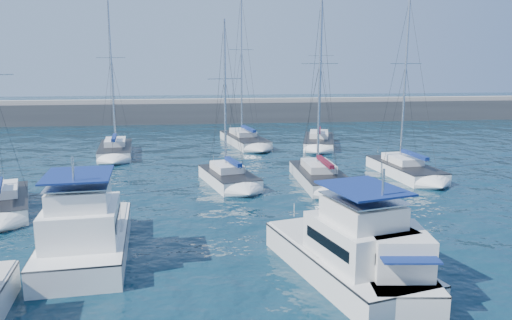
{
  "coord_description": "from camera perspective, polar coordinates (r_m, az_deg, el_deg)",
  "views": [
    {
      "loc": [
        -2.03,
        -23.6,
        9.28
      ],
      "look_at": [
        1.63,
        7.19,
        3.0
      ],
      "focal_mm": 35.0,
      "sensor_mm": 36.0,
      "label": 1
    }
  ],
  "objects": [
    {
      "name": "ground",
      "position": [
        25.44,
        -1.76,
        -9.95
      ],
      "size": [
        220.0,
        220.0,
        0.0
      ],
      "primitive_type": "plane",
      "color": "black",
      "rests_on": "ground"
    },
    {
      "name": "motor_yacht_stbd_outer",
      "position": [
        21.31,
        15.25,
        -12.01
      ],
      "size": [
        3.33,
        6.49,
        3.2
      ],
      "rotation": [
        0.0,
        0.0,
        -0.12
      ],
      "color": "silver",
      "rests_on": "ground"
    },
    {
      "name": "sailboat_back_a",
      "position": [
        51.02,
        -15.76,
        1.13
      ],
      "size": [
        3.97,
        8.77,
        15.12
      ],
      "rotation": [
        0.0,
        0.0,
        0.11
      ],
      "color": "white",
      "rests_on": "ground"
    },
    {
      "name": "sailboat_mid_c",
      "position": [
        37.72,
        -3.16,
        -2.01
      ],
      "size": [
        4.54,
        7.3,
        12.5
      ],
      "rotation": [
        0.0,
        0.0,
        0.25
      ],
      "color": "white",
      "rests_on": "ground"
    },
    {
      "name": "motor_yacht_stbd_inner",
      "position": [
        21.96,
        10.57,
        -10.52
      ],
      "size": [
        5.72,
        9.65,
        4.69
      ],
      "rotation": [
        0.0,
        0.0,
        0.26
      ],
      "color": "silver",
      "rests_on": "ground"
    },
    {
      "name": "motor_yacht_port_inner",
      "position": [
        25.15,
        -18.93,
        -8.09
      ],
      "size": [
        4.58,
        9.32,
        4.69
      ],
      "rotation": [
        0.0,
        0.0,
        0.09
      ],
      "color": "white",
      "rests_on": "ground"
    },
    {
      "name": "sailboat_mid_a",
      "position": [
        34.92,
        -27.07,
        -4.38
      ],
      "size": [
        5.18,
        8.07,
        13.33
      ],
      "rotation": [
        0.0,
        0.0,
        0.31
      ],
      "color": "white",
      "rests_on": "ground"
    },
    {
      "name": "sailboat_mid_e",
      "position": [
        42.3,
        16.62,
        -1.0
      ],
      "size": [
        3.87,
        8.47,
        14.3
      ],
      "rotation": [
        0.0,
        0.0,
        0.1
      ],
      "color": "white",
      "rests_on": "ground"
    },
    {
      "name": "sailboat_back_b",
      "position": [
        55.44,
        -1.36,
        2.35
      ],
      "size": [
        5.0,
        10.31,
        16.58
      ],
      "rotation": [
        0.0,
        0.0,
        0.19
      ],
      "color": "silver",
      "rests_on": "ground"
    },
    {
      "name": "sailboat_back_c",
      "position": [
        54.65,
        7.19,
        2.14
      ],
      "size": [
        5.1,
        9.07,
        15.5
      ],
      "rotation": [
        0.0,
        0.0,
        -0.25
      ],
      "color": "white",
      "rests_on": "ground"
    },
    {
      "name": "breakwater",
      "position": [
        76.08,
        -5.23,
        5.19
      ],
      "size": [
        160.0,
        6.0,
        4.45
      ],
      "color": "#424244",
      "rests_on": "ground"
    },
    {
      "name": "sailboat_mid_d",
      "position": [
        38.28,
        7.3,
        -1.89
      ],
      "size": [
        3.17,
        8.56,
        14.34
      ],
      "rotation": [
        0.0,
        0.0,
        0.0
      ],
      "color": "silver",
      "rests_on": "ground"
    }
  ]
}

